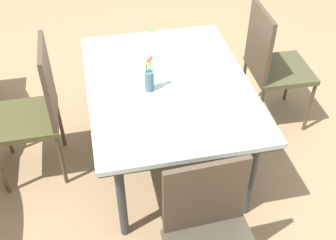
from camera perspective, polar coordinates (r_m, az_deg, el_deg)
ground_plane at (r=3.23m, az=1.21°, el=-5.42°), size 12.00×12.00×0.00m
dining_table at (r=2.79m, az=0.00°, el=4.16°), size 1.42×1.07×0.73m
chair_near_right at (r=3.35m, az=14.06°, el=7.81°), size 0.48×0.48×1.01m
chair_far_side at (r=2.94m, az=-17.82°, el=1.73°), size 0.45×0.45×1.02m
chair_end_left at (r=2.17m, az=6.04°, el=-15.87°), size 0.48×0.48×0.92m
flower_vase at (r=2.62m, az=-2.62°, el=6.14°), size 0.06×0.06×0.27m
potted_plant at (r=4.05m, az=-2.11°, el=9.54°), size 0.23×0.23×0.44m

